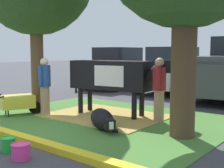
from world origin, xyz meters
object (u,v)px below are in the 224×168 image
at_px(cow_holstein, 114,76).
at_px(bucket_green, 8,144).
at_px(person_handler, 159,88).
at_px(sedan_silver, 118,68).
at_px(person_visitor_near, 45,85).
at_px(hatchback_white, 173,70).
at_px(wheelbarrow, 18,102).
at_px(bucket_pink, 21,151).
at_px(calf_lying, 102,119).

height_order(cow_holstein, bucket_green, cow_holstein).
xyz_separation_m(person_handler, sedan_silver, (-5.49, 5.42, 0.09)).
height_order(person_visitor_near, hatchback_white, hatchback_white).
xyz_separation_m(person_visitor_near, hatchback_white, (0.43, 6.88, 0.10)).
bearing_deg(sedan_silver, wheelbarrow, -75.18).
distance_m(bucket_pink, sedan_silver, 10.49).
bearing_deg(hatchback_white, person_visitor_near, -93.61).
relative_size(person_visitor_near, bucket_pink, 4.93).
height_order(person_visitor_near, bucket_green, person_visitor_near).
distance_m(person_visitor_near, bucket_pink, 3.63).
distance_m(cow_holstein, hatchback_white, 5.84).
relative_size(cow_holstein, calf_lying, 2.47).
bearing_deg(person_handler, sedan_silver, 135.38).
bearing_deg(person_handler, cow_holstein, -176.86).
height_order(person_handler, hatchback_white, hatchback_white).
bearing_deg(bucket_green, sedan_silver, 116.17).
bearing_deg(sedan_silver, person_visitor_near, -69.41).
height_order(wheelbarrow, sedan_silver, sedan_silver).
relative_size(cow_holstein, sedan_silver, 0.70).
xyz_separation_m(person_handler, person_visitor_near, (-2.99, -1.23, -0.01)).
xyz_separation_m(cow_holstein, sedan_silver, (-4.08, 5.50, -0.17)).
relative_size(bucket_green, bucket_pink, 0.84).
bearing_deg(person_visitor_near, hatchback_white, 86.39).
relative_size(calf_lying, person_visitor_near, 0.76).
xyz_separation_m(bucket_pink, hatchback_white, (-2.06, 9.42, 0.84)).
bearing_deg(bucket_green, bucket_pink, -9.77).
xyz_separation_m(bucket_green, bucket_pink, (0.52, -0.09, 0.00)).
distance_m(cow_holstein, wheelbarrow, 2.83).
distance_m(person_handler, sedan_silver, 7.72).
relative_size(person_handler, sedan_silver, 0.37).
height_order(bucket_pink, hatchback_white, hatchback_white).
height_order(calf_lying, bucket_green, calf_lying).
distance_m(cow_holstein, sedan_silver, 6.85).
bearing_deg(sedan_silver, calf_lying, -54.91).
distance_m(person_visitor_near, hatchback_white, 6.90).
bearing_deg(wheelbarrow, bucket_pink, -33.70).
distance_m(cow_holstein, calf_lying, 1.75).
distance_m(bucket_pink, hatchback_white, 9.67).
xyz_separation_m(person_handler, hatchback_white, (-2.56, 5.65, 0.09)).
distance_m(bucket_green, hatchback_white, 9.49).
relative_size(calf_lying, sedan_silver, 0.28).
relative_size(person_handler, wheelbarrow, 1.06).
relative_size(wheelbarrow, hatchback_white, 0.35).
bearing_deg(sedan_silver, hatchback_white, 4.49).
bearing_deg(person_handler, calf_lying, -116.74).
bearing_deg(person_visitor_near, wheelbarrow, -143.21).
bearing_deg(cow_holstein, person_visitor_near, -143.84).
height_order(calf_lying, bucket_pink, calf_lying).
bearing_deg(cow_holstein, sedan_silver, 126.58).
relative_size(cow_holstein, bucket_pink, 9.32).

